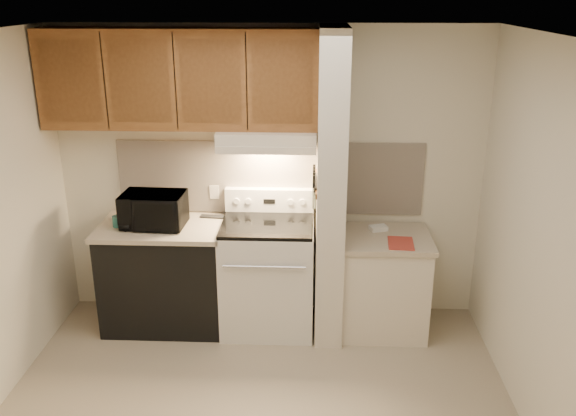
{
  "coord_description": "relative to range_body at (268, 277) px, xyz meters",
  "views": [
    {
      "loc": [
        0.37,
        -3.47,
        2.75
      ],
      "look_at": [
        0.19,
        0.75,
        1.23
      ],
      "focal_mm": 38.0,
      "sensor_mm": 36.0,
      "label": 1
    }
  ],
  "objects": [
    {
      "name": "cooktop",
      "position": [
        0.0,
        0.0,
        0.48
      ],
      "size": [
        0.74,
        0.64,
        0.03
      ],
      "primitive_type": "cube",
      "color": "black",
      "rests_on": "range_body"
    },
    {
      "name": "range_body",
      "position": [
        0.0,
        0.0,
        0.0
      ],
      "size": [
        0.76,
        0.65,
        0.92
      ],
      "primitive_type": "cube",
      "color": "silver",
      "rests_on": "floor"
    },
    {
      "name": "range_backguard",
      "position": [
        0.0,
        0.28,
        0.59
      ],
      "size": [
        0.76,
        0.08,
        0.2
      ],
      "primitive_type": "cube",
      "color": "silver",
      "rests_on": "range_body"
    },
    {
      "name": "cab_door_c",
      "position": [
        -0.42,
        0.01,
        1.62
      ],
      "size": [
        0.46,
        0.01,
        0.63
      ],
      "primitive_type": "cube",
      "color": "brown",
      "rests_on": "upper_cabinets"
    },
    {
      "name": "cab_door_a",
      "position": [
        -1.51,
        0.01,
        1.62
      ],
      "size": [
        0.46,
        0.01,
        0.63
      ],
      "primitive_type": "cube",
      "color": "brown",
      "rests_on": "upper_cabinets"
    },
    {
      "name": "microwave",
      "position": [
        -0.93,
        -0.01,
        0.59
      ],
      "size": [
        0.52,
        0.36,
        0.28
      ],
      "primitive_type": "imported",
      "rotation": [
        0.0,
        0.0,
        -0.04
      ],
      "color": "black",
      "rests_on": "left_countertop"
    },
    {
      "name": "left_countertop",
      "position": [
        -0.88,
        0.01,
        0.43
      ],
      "size": [
        1.04,
        0.67,
        0.04
      ],
      "primitive_type": "cube",
      "color": "#BDAD92",
      "rests_on": "dishwasher_front"
    },
    {
      "name": "spoon_rest",
      "position": [
        -0.49,
        0.21,
        0.46
      ],
      "size": [
        0.21,
        0.09,
        0.01
      ],
      "primitive_type": "cube",
      "rotation": [
        0.0,
        0.0,
        -0.13
      ],
      "color": "black",
      "rests_on": "left_countertop"
    },
    {
      "name": "knife_blade_a",
      "position": [
        0.38,
        -0.23,
        0.76
      ],
      "size": [
        0.01,
        0.03,
        0.16
      ],
      "primitive_type": "cube",
      "color": "silver",
      "rests_on": "knife_strip"
    },
    {
      "name": "oven_mitt",
      "position": [
        0.38,
        0.17,
        0.7
      ],
      "size": [
        0.03,
        0.1,
        0.25
      ],
      "primitive_type": "cube",
      "color": "slate",
      "rests_on": "partition_pillar"
    },
    {
      "name": "white_box",
      "position": [
        0.92,
        0.13,
        0.41
      ],
      "size": [
        0.16,
        0.13,
        0.04
      ],
      "primitive_type": "cube",
      "rotation": [
        0.0,
        0.0,
        0.31
      ],
      "color": "white",
      "rests_on": "right_countertop"
    },
    {
      "name": "right_countertop",
      "position": [
        0.97,
        -0.01,
        0.37
      ],
      "size": [
        0.74,
        0.64,
        0.04
      ],
      "primitive_type": "cube",
      "color": "#BDAD92",
      "rests_on": "right_cab_base"
    },
    {
      "name": "ceiling",
      "position": [
        0.0,
        -1.16,
        2.04
      ],
      "size": [
        3.6,
        3.6,
        0.0
      ],
      "primitive_type": "plane",
      "rotation": [
        3.14,
        0.0,
        0.0
      ],
      "color": "white",
      "rests_on": "wall_back"
    },
    {
      "name": "teal_jar",
      "position": [
        -1.23,
        -0.03,
        0.5
      ],
      "size": [
        0.09,
        0.09,
        0.09
      ],
      "primitive_type": "cylinder",
      "rotation": [
        0.0,
        0.0,
        -0.06
      ],
      "color": "#296D67",
      "rests_on": "left_countertop"
    },
    {
      "name": "knife_handle_d",
      "position": [
        0.38,
        0.04,
        0.91
      ],
      "size": [
        0.02,
        0.02,
        0.1
      ],
      "primitive_type": "cylinder",
      "color": "black",
      "rests_on": "knife_strip"
    },
    {
      "name": "knife_strip",
      "position": [
        0.39,
        -0.06,
        0.86
      ],
      "size": [
        0.02,
        0.42,
        0.04
      ],
      "primitive_type": "cube",
      "color": "black",
      "rests_on": "partition_pillar"
    },
    {
      "name": "knife_handle_e",
      "position": [
        0.38,
        0.1,
        0.91
      ],
      "size": [
        0.02,
        0.02,
        0.1
      ],
      "primitive_type": "cylinder",
      "color": "black",
      "rests_on": "knife_strip"
    },
    {
      "name": "backsplash",
      "position": [
        0.0,
        0.33,
        0.78
      ],
      "size": [
        2.6,
        0.02,
        0.63
      ],
      "primitive_type": "cube",
      "color": "white",
      "rests_on": "wall_back"
    },
    {
      "name": "cab_door_d",
      "position": [
        0.13,
        0.01,
        1.62
      ],
      "size": [
        0.46,
        0.01,
        0.63
      ],
      "primitive_type": "cube",
      "color": "brown",
      "rests_on": "upper_cabinets"
    },
    {
      "name": "outlet",
      "position": [
        -0.48,
        0.32,
        0.64
      ],
      "size": [
        0.08,
        0.01,
        0.12
      ],
      "primitive_type": "cube",
      "color": "beige",
      "rests_on": "backsplash"
    },
    {
      "name": "dishwasher_front",
      "position": [
        -0.88,
        0.01,
        -0.03
      ],
      "size": [
        1.0,
        0.63,
        0.87
      ],
      "primitive_type": "cube",
      "color": "black",
      "rests_on": "floor"
    },
    {
      "name": "range_knob_left_outer",
      "position": [
        -0.28,
        0.24,
        0.59
      ],
      "size": [
        0.05,
        0.02,
        0.05
      ],
      "primitive_type": "cylinder",
      "rotation": [
        1.57,
        0.0,
        0.0
      ],
      "color": "silver",
      "rests_on": "range_backguard"
    },
    {
      "name": "upper_cabinets",
      "position": [
        -0.69,
        0.17,
        1.62
      ],
      "size": [
        2.18,
        0.33,
        0.77
      ],
      "primitive_type": "cube",
      "color": "brown",
      "rests_on": "wall_back"
    },
    {
      "name": "cab_gap_c",
      "position": [
        -0.14,
        0.01,
        1.62
      ],
      "size": [
        0.01,
        0.01,
        0.73
      ],
      "primitive_type": "cube",
      "color": "black",
      "rests_on": "upper_cabinets"
    },
    {
      "name": "knife_blade_e",
      "position": [
        0.38,
        0.11,
        0.75
      ],
      "size": [
        0.01,
        0.04,
        0.18
      ],
      "primitive_type": "cube",
      "color": "silver",
      "rests_on": "knife_strip"
    },
    {
      "name": "oven_window",
      "position": [
        0.0,
        -0.32,
        0.04
      ],
      "size": [
        0.5,
        0.01,
        0.3
      ],
      "primitive_type": "cube",
      "color": "black",
      "rests_on": "range_body"
    },
    {
      "name": "right_cab_base",
      "position": [
        0.97,
        -0.01,
        -0.06
      ],
      "size": [
        0.7,
        0.6,
        0.81
      ],
      "primitive_type": "cube",
      "color": "beige",
      "rests_on": "floor"
    },
    {
      "name": "knife_handle_b",
      "position": [
        0.38,
        -0.13,
        0.91
      ],
      "size": [
        0.02,
        0.02,
        0.1
      ],
      "primitive_type": "cylinder",
      "color": "black",
      "rests_on": "knife_strip"
    },
    {
      "name": "oven_handle",
      "position": [
        0.0,
        -0.35,
        0.26
      ],
      "size": [
        0.65,
        0.02,
        0.02
      ],
      "primitive_type": "cylinder",
      "rotation": [
        0.0,
        1.57,
        0.0
      ],
      "color": "silver",
      "rests_on": "range_body"
    },
    {
      "name": "knife_blade_d",
      "position": [
        0.38,
        0.03,
        0.76
      ],
      "size": [
        0.01,
        0.04,
        0.16
      ],
      "primitive_type": "cube",
      "color": "silver",
      "rests_on": "knife_strip"
    },
    {
      "name": "hood_lip",
      "position": [
        0.0,
        -0.08,
        1.12
      ],
      "size": [
        0.78,
        0.04,
        0.06
      ],
      "primitive_type": "cube",
      "color": "beige",
      "rests_on": "range_hood"
    },
    {
      "name": "range_hood",
      "position": [
        0.0,
        0.12,
        1.17
      ],
      "size": [
        0.78,
        0.44,
        0.15
      ],
      "primitive_type": "cube",
      "color": "beige",
      "rests_on": "upper_cabinets"
    },
    {
      "name": "range_knob_left_inner",
      "position": [
        -0.18,
        0.24,
        0.59
      ],
      "size": [
        0.05,
        0.02,
        0.05
      ],
      "primitive_type": "cylinder",
      "rotation": [
        1.57,
        0.0,
        0.0
      ],
      "color": "silver",
      "rests_on": "range_backguard"
    },
    {
      "name": "red_folder",
      "position": [
        1.07,
        -0.16,
        0.39
      ],
      "size": [
        0.22,
        0.28,
        0.01
      ],
      "primitive_type": "cube",
      "rotation": [
        0.0,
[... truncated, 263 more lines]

